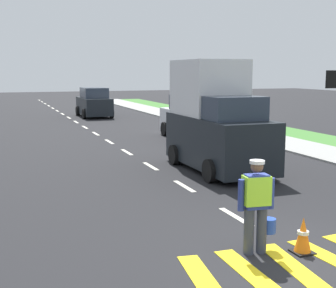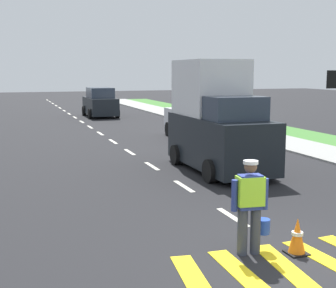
% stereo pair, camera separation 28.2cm
% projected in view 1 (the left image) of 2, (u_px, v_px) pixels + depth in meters
% --- Properties ---
extents(ground_plane, '(96.00, 96.00, 0.00)m').
position_uv_depth(ground_plane, '(84.00, 127.00, 27.50)').
color(ground_plane, black).
extents(sidewalk_right, '(2.40, 72.00, 0.14)m').
position_uv_depth(sidewalk_right, '(306.00, 149.00, 19.77)').
color(sidewalk_right, '#9E9E99').
rests_on(sidewalk_right, ground).
extents(crosswalk_stripes, '(4.56, 1.93, 0.01)m').
position_uv_depth(crosswalk_stripes, '(311.00, 261.00, 8.06)').
color(crosswalk_stripes, yellow).
rests_on(crosswalk_stripes, ground).
extents(lane_center_line, '(0.14, 46.40, 0.01)m').
position_uv_depth(lane_center_line, '(72.00, 120.00, 31.40)').
color(lane_center_line, silver).
rests_on(lane_center_line, ground).
extents(road_worker, '(0.77, 0.36, 1.67)m').
position_uv_depth(road_worker, '(257.00, 202.00, 8.32)').
color(road_worker, '#383D4C').
rests_on(road_worker, ground).
extents(traffic_cone_far, '(0.36, 0.36, 0.65)m').
position_uv_depth(traffic_cone_far, '(303.00, 235.00, 8.41)').
color(traffic_cone_far, black).
rests_on(traffic_cone_far, ground).
extents(delivery_truck, '(2.16, 4.60, 3.54)m').
position_uv_depth(delivery_truck, '(216.00, 120.00, 15.39)').
color(delivery_truck, black).
rests_on(delivery_truck, ground).
extents(car_parked_far, '(1.97, 4.24, 2.04)m').
position_uv_depth(car_parked_far, '(192.00, 119.00, 22.63)').
color(car_parked_far, silver).
rests_on(car_parked_far, ground).
extents(car_outgoing_far, '(2.08, 4.13, 2.03)m').
position_uv_depth(car_outgoing_far, '(94.00, 103.00, 33.33)').
color(car_outgoing_far, black).
rests_on(car_outgoing_far, ground).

